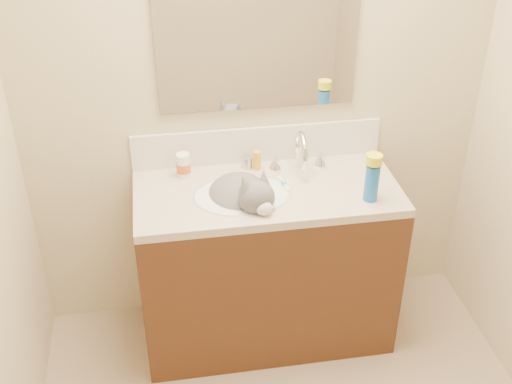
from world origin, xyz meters
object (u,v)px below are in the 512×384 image
object	(u,v)px
cat	(243,200)
faucet	(300,155)
vanity_cabinet	(266,267)
silver_jar	(247,162)
pill_bottle	(183,165)
spray_can	(372,183)
amber_bottle	(257,160)
basin	(242,208)

from	to	relation	value
cat	faucet	bearing A→B (deg)	8.56
vanity_cabinet	silver_jar	size ratio (longest dim) A/B	20.79
pill_bottle	spray_can	distance (m)	0.86
amber_bottle	spray_can	world-z (taller)	spray_can
faucet	pill_bottle	world-z (taller)	faucet
pill_bottle	amber_bottle	bearing A→B (deg)	1.59
basin	pill_bottle	xyz separation A→B (m)	(-0.24, 0.21, 0.13)
faucet	silver_jar	bearing A→B (deg)	164.31
cat	amber_bottle	distance (m)	0.25
cat	pill_bottle	bearing A→B (deg)	119.02
pill_bottle	basin	bearing A→B (deg)	-40.32
silver_jar	faucet	bearing A→B (deg)	-15.69
pill_bottle	spray_can	bearing A→B (deg)	-23.00
basin	spray_can	size ratio (longest dim) A/B	2.64
basin	faucet	distance (m)	0.38
basin	silver_jar	xyz separation A→B (m)	(0.06, 0.23, 0.10)
cat	pill_bottle	xyz separation A→B (m)	(-0.25, 0.21, 0.08)
faucet	amber_bottle	distance (m)	0.21
amber_bottle	cat	bearing A→B (deg)	-114.61
faucet	vanity_cabinet	bearing A→B (deg)	-142.71
cat	silver_jar	xyz separation A→B (m)	(0.06, 0.24, 0.06)
faucet	pill_bottle	size ratio (longest dim) A/B	2.42
faucet	cat	xyz separation A→B (m)	(-0.30, -0.17, -0.11)
pill_bottle	spray_can	xyz separation A→B (m)	(0.79, -0.34, 0.03)
vanity_cabinet	pill_bottle	xyz separation A→B (m)	(-0.36, 0.18, 0.51)
spray_can	faucet	bearing A→B (deg)	130.05
pill_bottle	spray_can	size ratio (longest dim) A/B	0.68
faucet	pill_bottle	bearing A→B (deg)	175.87
silver_jar	amber_bottle	world-z (taller)	amber_bottle
faucet	spray_can	xyz separation A→B (m)	(0.25, -0.30, -0.00)
basin	spray_can	xyz separation A→B (m)	(0.55, -0.13, 0.16)
cat	silver_jar	bearing A→B (deg)	55.71
basin	spray_can	world-z (taller)	spray_can
silver_jar	spray_can	size ratio (longest dim) A/B	0.34
vanity_cabinet	spray_can	xyz separation A→B (m)	(0.43, -0.16, 0.54)
cat	spray_can	world-z (taller)	cat
vanity_cabinet	pill_bottle	bearing A→B (deg)	154.10
basin	silver_jar	size ratio (longest dim) A/B	7.80
vanity_cabinet	basin	size ratio (longest dim) A/B	2.67
pill_bottle	silver_jar	xyz separation A→B (m)	(0.30, 0.03, -0.03)
cat	pill_bottle	distance (m)	0.33
vanity_cabinet	cat	size ratio (longest dim) A/B	2.64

